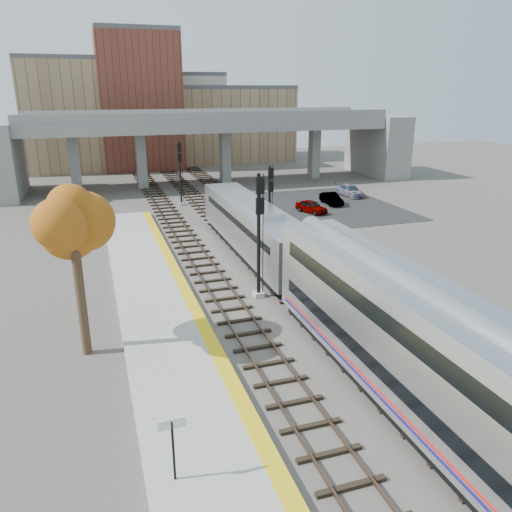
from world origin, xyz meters
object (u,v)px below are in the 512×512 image
object	(u,v)px
car_b	(331,199)
car_a	(311,207)
coach	(455,378)
tree	(72,223)
locomotive	(253,227)
signal_mast_mid	(270,209)
signal_mast_far	(180,175)
signal_mast_near	(259,237)
car_c	(350,191)

from	to	relation	value
car_b	car_a	bearing A→B (deg)	-140.15
coach	tree	distance (m)	16.84
coach	car_b	size ratio (longest dim) A/B	6.51
locomotive	tree	distance (m)	17.37
tree	car_b	xyz separation A→B (m)	(25.80, 25.59, -5.86)
coach	car_b	bearing A→B (deg)	69.61
signal_mast_mid	tree	bearing A→B (deg)	-136.68
coach	signal_mast_far	bearing A→B (deg)	92.90
signal_mast_near	signal_mast_far	xyz separation A→B (m)	(0.00, 26.56, -0.50)
signal_mast_far	car_c	world-z (taller)	signal_mast_far
tree	car_c	size ratio (longest dim) A/B	1.98
signal_mast_near	signal_mast_far	distance (m)	26.56
coach	signal_mast_mid	distance (m)	24.47
signal_mast_far	car_c	distance (m)	20.07
tree	coach	bearing A→B (deg)	-42.02
car_b	car_c	bearing A→B (deg)	41.44
coach	signal_mast_near	world-z (taller)	signal_mast_near
signal_mast_mid	car_c	world-z (taller)	signal_mast_mid
signal_mast_mid	car_b	distance (m)	17.01
signal_mast_mid	signal_mast_far	size ratio (longest dim) A/B	0.95
coach	tree	xyz separation A→B (m)	(-12.20, 10.99, 3.74)
signal_mast_far	locomotive	bearing A→B (deg)	-83.63
locomotive	signal_mast_mid	world-z (taller)	signal_mast_mid
car_b	signal_mast_far	bearing A→B (deg)	165.11
signal_mast_mid	tree	world-z (taller)	tree
signal_mast_mid	car_c	bearing A→B (deg)	44.71
locomotive	car_b	distance (m)	19.56
signal_mast_far	car_b	xyz separation A→B (m)	(15.69, -4.84, -2.71)
signal_mast_near	tree	distance (m)	11.14
signal_mast_near	car_c	size ratio (longest dim) A/B	1.71
signal_mast_near	car_b	world-z (taller)	signal_mast_near
signal_mast_mid	car_a	world-z (taller)	signal_mast_mid
signal_mast_near	car_c	xyz separation A→B (m)	(19.83, 25.09, -3.20)
locomotive	car_a	world-z (taller)	locomotive
car_c	tree	bearing A→B (deg)	-139.17
signal_mast_near	car_b	xyz separation A→B (m)	(15.69, 21.72, -3.21)
locomotive	tree	size ratio (longest dim) A/B	2.16
signal_mast_far	car_b	bearing A→B (deg)	-17.13
tree	signal_mast_far	bearing A→B (deg)	71.63
tree	car_a	size ratio (longest dim) A/B	2.38
car_c	car_b	bearing A→B (deg)	-144.04
car_c	signal_mast_mid	bearing A→B (deg)	-138.52
coach	car_a	xyz separation A→B (m)	(9.94, 33.77, -2.12)
car_a	car_c	distance (m)	9.95
tree	car_b	bearing A→B (deg)	44.77
coach	signal_mast_mid	size ratio (longest dim) A/B	3.83
car_a	car_b	xyz separation A→B (m)	(3.65, 2.81, 0.00)
locomotive	coach	world-z (taller)	coach
signal_mast_far	car_a	distance (m)	14.52
coach	signal_mast_far	world-z (taller)	signal_mast_far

